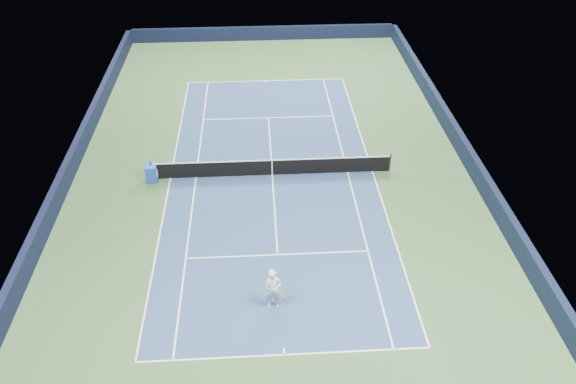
{
  "coord_description": "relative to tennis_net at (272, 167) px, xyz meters",
  "views": [
    {
      "loc": [
        -0.66,
        -25.12,
        17.21
      ],
      "look_at": [
        0.68,
        -3.0,
        1.0
      ],
      "focal_mm": 35.0,
      "sensor_mm": 36.0,
      "label": 1
    }
  ],
  "objects": [
    {
      "name": "service_line_near",
      "position": [
        0.0,
        -6.4,
        -0.5
      ],
      "size": [
        8.23,
        0.08,
        0.0
      ],
      "primitive_type": "cube",
      "color": "white",
      "rests_on": "ground"
    },
    {
      "name": "service_line_far",
      "position": [
        0.0,
        6.4,
        -0.5
      ],
      "size": [
        8.23,
        0.08,
        0.0
      ],
      "primitive_type": "cube",
      "color": "white",
      "rests_on": "ground"
    },
    {
      "name": "baseline_near",
      "position": [
        0.0,
        -11.88,
        -0.5
      ],
      "size": [
        10.97,
        0.08,
        0.0
      ],
      "primitive_type": "cube",
      "color": "white",
      "rests_on": "ground"
    },
    {
      "name": "wall_far",
      "position": [
        0.0,
        19.82,
        0.05
      ],
      "size": [
        22.0,
        0.35,
        1.1
      ],
      "primitive_type": "cube",
      "color": "black",
      "rests_on": "ground"
    },
    {
      "name": "sideline_doubles_left",
      "position": [
        -5.49,
        0.0,
        -0.5
      ],
      "size": [
        0.08,
        23.77,
        0.0
      ],
      "primitive_type": "cube",
      "color": "white",
      "rests_on": "ground"
    },
    {
      "name": "center_mark_near",
      "position": [
        0.0,
        -11.73,
        -0.5
      ],
      "size": [
        0.08,
        0.3,
        0.0
      ],
      "primitive_type": "cube",
      "color": "white",
      "rests_on": "ground"
    },
    {
      "name": "sideline_doubles_right",
      "position": [
        5.49,
        0.0,
        -0.5
      ],
      "size": [
        0.08,
        23.77,
        0.0
      ],
      "primitive_type": "cube",
      "color": "white",
      "rests_on": "ground"
    },
    {
      "name": "baseline_far",
      "position": [
        0.0,
        11.88,
        -0.5
      ],
      "size": [
        10.97,
        0.08,
        0.0
      ],
      "primitive_type": "cube",
      "color": "white",
      "rests_on": "ground"
    },
    {
      "name": "wall_left",
      "position": [
        -10.82,
        0.0,
        0.05
      ],
      "size": [
        0.35,
        40.0,
        1.1
      ],
      "primitive_type": "cube",
      "color": "black",
      "rests_on": "ground"
    },
    {
      "name": "ground",
      "position": [
        0.0,
        0.0,
        -0.5
      ],
      "size": [
        40.0,
        40.0,
        0.0
      ],
      "primitive_type": "plane",
      "color": "#32532D",
      "rests_on": "ground"
    },
    {
      "name": "sponsor_cube",
      "position": [
        -6.4,
        -0.2,
        -0.03
      ],
      "size": [
        0.6,
        0.55,
        0.95
      ],
      "color": "#1D40B0",
      "rests_on": "ground"
    },
    {
      "name": "court_surface",
      "position": [
        0.0,
        0.0,
        -0.5
      ],
      "size": [
        10.97,
        23.77,
        0.01
      ],
      "primitive_type": "cube",
      "color": "navy",
      "rests_on": "ground"
    },
    {
      "name": "wall_right",
      "position": [
        10.82,
        0.0,
        0.05
      ],
      "size": [
        0.35,
        40.0,
        1.1
      ],
      "primitive_type": "cube",
      "color": "black",
      "rests_on": "ground"
    },
    {
      "name": "sideline_singles_left",
      "position": [
        -4.12,
        0.0,
        -0.5
      ],
      "size": [
        0.08,
        23.77,
        0.0
      ],
      "primitive_type": "cube",
      "color": "white",
      "rests_on": "ground"
    },
    {
      "name": "tennis_player",
      "position": [
        -0.31,
        -9.44,
        0.45
      ],
      "size": [
        0.86,
        1.31,
        1.91
      ],
      "color": "white",
      "rests_on": "ground"
    },
    {
      "name": "center_service_line",
      "position": [
        0.0,
        0.0,
        -0.5
      ],
      "size": [
        0.08,
        12.8,
        0.0
      ],
      "primitive_type": "cube",
      "color": "white",
      "rests_on": "ground"
    },
    {
      "name": "center_mark_far",
      "position": [
        0.0,
        11.73,
        -0.5
      ],
      "size": [
        0.08,
        0.3,
        0.0
      ],
      "primitive_type": "cube",
      "color": "white",
      "rests_on": "ground"
    },
    {
      "name": "tennis_net",
      "position": [
        0.0,
        0.0,
        0.0
      ],
      "size": [
        12.9,
        0.1,
        1.07
      ],
      "color": "black",
      "rests_on": "ground"
    },
    {
      "name": "sideline_singles_right",
      "position": [
        4.12,
        0.0,
        -0.5
      ],
      "size": [
        0.08,
        23.77,
        0.0
      ],
      "primitive_type": "cube",
      "color": "white",
      "rests_on": "ground"
    }
  ]
}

